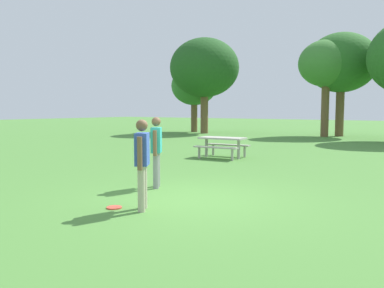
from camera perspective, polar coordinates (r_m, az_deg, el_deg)
ground_plane at (r=8.08m, az=0.27°, el=-7.97°), size 120.00×120.00×0.00m
person_thrower at (r=7.14m, az=-7.20°, el=-2.08°), size 0.39×0.53×1.64m
person_catcher at (r=9.17m, az=-5.16°, el=-0.47°), size 0.39×0.53×1.64m
frisbee at (r=7.52m, az=-11.16°, el=-8.97°), size 0.28×0.28×0.03m
picnic_table_near at (r=14.78m, az=4.38°, el=0.17°), size 1.83×1.57×0.77m
tree_tall_left at (r=31.41m, az=0.32°, el=8.33°), size 3.60×3.60×5.17m
tree_broad_center at (r=29.76m, az=1.81°, el=10.89°), size 5.11×5.11×7.03m
tree_far_right at (r=27.55m, az=18.80°, el=10.82°), size 3.57×3.57×6.29m
tree_slender_mid at (r=28.31m, az=20.73°, el=10.84°), size 4.59×4.59×6.81m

